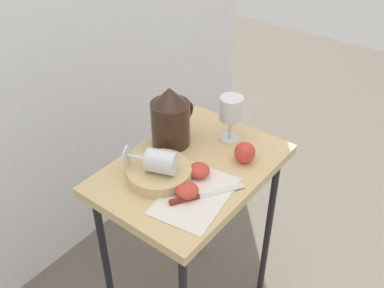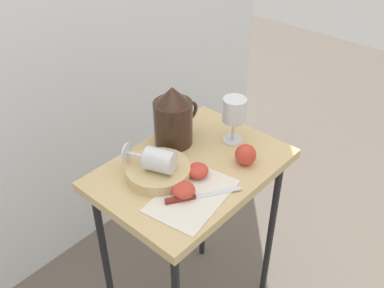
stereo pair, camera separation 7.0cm
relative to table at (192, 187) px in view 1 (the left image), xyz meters
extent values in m
cube|color=white|center=(0.00, 0.65, 0.34)|extent=(2.40, 0.03, 1.98)
cube|color=tan|center=(0.00, 0.00, 0.07)|extent=(0.58, 0.41, 0.03)
cylinder|color=black|center=(0.25, -0.16, -0.30)|extent=(0.02, 0.02, 0.71)
cylinder|color=black|center=(-0.25, 0.16, -0.30)|extent=(0.02, 0.02, 0.71)
cylinder|color=black|center=(0.25, 0.16, -0.30)|extent=(0.02, 0.02, 0.71)
cube|color=silver|center=(-0.10, -0.09, 0.09)|extent=(0.28, 0.21, 0.00)
cylinder|color=tan|center=(-0.10, 0.04, 0.10)|extent=(0.19, 0.19, 0.03)
cylinder|color=#382319|center=(0.05, 0.13, 0.16)|extent=(0.12, 0.12, 0.15)
cylinder|color=#D1661E|center=(0.05, 0.13, 0.13)|extent=(0.11, 0.11, 0.08)
cone|color=#382319|center=(0.05, 0.13, 0.26)|extent=(0.10, 0.10, 0.05)
torus|color=#382319|center=(0.13, 0.13, 0.16)|extent=(0.07, 0.01, 0.07)
cylinder|color=silver|center=(0.19, -0.01, 0.09)|extent=(0.06, 0.06, 0.00)
cylinder|color=silver|center=(0.19, -0.01, 0.13)|extent=(0.01, 0.01, 0.07)
cylinder|color=silver|center=(0.19, -0.01, 0.20)|extent=(0.08, 0.08, 0.08)
cylinder|color=#D1661E|center=(0.19, -0.01, 0.18)|extent=(0.07, 0.07, 0.04)
cylinder|color=silver|center=(-0.11, 0.03, 0.15)|extent=(0.09, 0.10, 0.07)
cylinder|color=silver|center=(-0.13, 0.09, 0.15)|extent=(0.03, 0.06, 0.01)
cylinder|color=silver|center=(-0.14, 0.12, 0.15)|extent=(0.06, 0.03, 0.06)
ellipsoid|color=#CC3D2D|center=(-0.12, -0.07, 0.11)|extent=(0.06, 0.06, 0.04)
ellipsoid|color=#CC3D2D|center=(-0.03, -0.05, 0.11)|extent=(0.06, 0.06, 0.04)
sphere|color=#CC3D2D|center=(0.12, -0.11, 0.12)|extent=(0.06, 0.06, 0.06)
cube|color=silver|center=(-0.05, -0.14, 0.09)|extent=(0.12, 0.08, 0.00)
cube|color=maroon|center=(-0.14, -0.08, 0.09)|extent=(0.08, 0.06, 0.01)
camera|label=1|loc=(-0.82, -0.63, 0.91)|focal=40.95mm
camera|label=2|loc=(-0.77, -0.69, 0.91)|focal=40.95mm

